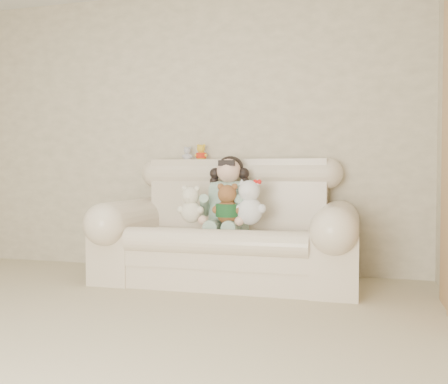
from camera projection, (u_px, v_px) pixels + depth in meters
wall_back at (181, 131)px, 4.73m from camera, size 4.50×0.00×4.50m
sofa at (227, 220)px, 4.11m from camera, size 2.10×0.95×1.03m
seated_child at (229, 192)px, 4.18m from camera, size 0.43×0.51×0.64m
brown_teddy at (228, 200)px, 3.96m from camera, size 0.27×0.22×0.38m
white_cat at (250, 197)px, 3.92m from camera, size 0.30×0.25×0.42m
cream_teddy at (191, 201)px, 4.05m from camera, size 0.25×0.21×0.35m
yellow_mini_bear at (201, 151)px, 4.53m from camera, size 0.12×0.10×0.18m
grey_mini_plush at (188, 153)px, 4.59m from camera, size 0.12×0.10×0.16m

